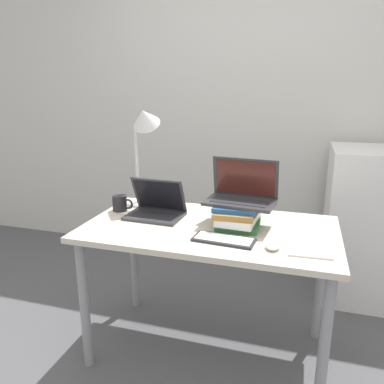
% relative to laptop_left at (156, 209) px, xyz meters
% --- Properties ---
extents(wall_back, '(8.00, 0.05, 2.70)m').
position_rel_laptop_left_xyz_m(wall_back, '(0.33, 1.27, 0.54)').
color(wall_back, silver).
rests_on(wall_back, ground_plane).
extents(desk, '(1.32, 0.73, 0.76)m').
position_rel_laptop_left_xyz_m(desk, '(0.33, -0.07, -0.14)').
color(desk, beige).
rests_on(desk, ground_plane).
extents(laptop_left, '(0.32, 0.23, 0.22)m').
position_rel_laptop_left_xyz_m(laptop_left, '(0.00, 0.00, 0.00)').
color(laptop_left, '#333338').
rests_on(laptop_left, desk).
extents(book_stack, '(0.24, 0.29, 0.12)m').
position_rel_laptop_left_xyz_m(book_stack, '(0.47, -0.03, 0.02)').
color(book_stack, '#33753D').
rests_on(book_stack, desk).
extents(laptop_on_books, '(0.38, 0.25, 0.23)m').
position_rel_laptop_left_xyz_m(laptop_on_books, '(0.48, 0.01, 0.12)').
color(laptop_on_books, '#333338').
rests_on(laptop_on_books, book_stack).
extents(wireless_keyboard, '(0.30, 0.15, 0.01)m').
position_rel_laptop_left_xyz_m(wireless_keyboard, '(0.44, -0.24, -0.04)').
color(wireless_keyboard, '#28282D').
rests_on(wireless_keyboard, desk).
extents(mouse, '(0.07, 0.11, 0.03)m').
position_rel_laptop_left_xyz_m(mouse, '(0.67, -0.26, -0.03)').
color(mouse, white).
rests_on(mouse, desk).
extents(notepad, '(0.20, 0.27, 0.01)m').
position_rel_laptop_left_xyz_m(notepad, '(0.83, -0.19, -0.04)').
color(notepad, white).
rests_on(notepad, desk).
extents(mug, '(0.13, 0.08, 0.09)m').
position_rel_laptop_left_xyz_m(mug, '(-0.24, 0.03, 0.00)').
color(mug, '#232328').
rests_on(mug, desk).
extents(desk_lamp, '(0.23, 0.20, 0.63)m').
position_rel_laptop_left_xyz_m(desk_lamp, '(-0.13, 0.14, 0.43)').
color(desk_lamp, white).
rests_on(desk_lamp, desk).
extents(mini_fridge, '(0.53, 0.61, 1.08)m').
position_rel_laptop_left_xyz_m(mini_fridge, '(1.23, 0.86, -0.27)').
color(mini_fridge, white).
rests_on(mini_fridge, ground_plane).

